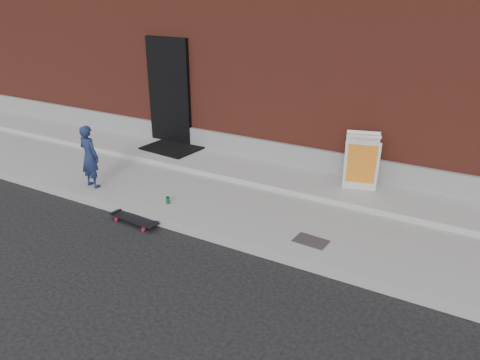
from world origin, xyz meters
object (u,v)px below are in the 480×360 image
Objects in this scene: child at (89,156)px; soda_can at (168,200)px; pizza_sign at (361,162)px; skateboard at (134,219)px.

child reaches higher than soda_can.
soda_can is at bearing -170.96° from child.
child reaches higher than pizza_sign.
soda_can is (-2.63, -2.01, -0.52)m from pizza_sign.
pizza_sign is 7.99× the size of soda_can.
skateboard is at bearing -137.24° from pizza_sign.
soda_can is at bearing 71.09° from skateboard.
child is 9.53× the size of soda_can.
soda_can is (0.21, 0.62, 0.13)m from skateboard.
child is at bearing -176.96° from soda_can.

